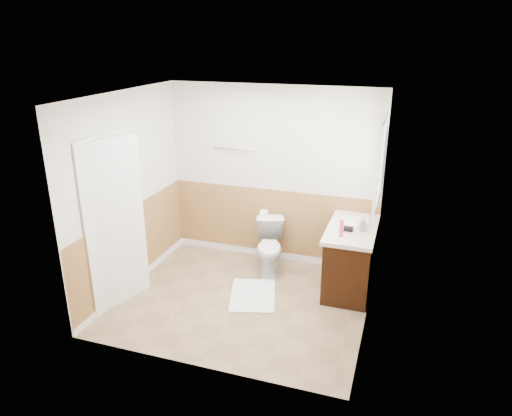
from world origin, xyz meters
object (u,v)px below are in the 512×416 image
(toilet, at_px, (270,247))
(vanity_cabinet, at_px, (351,260))
(bath_mat, at_px, (253,295))
(lotion_bottle, at_px, (341,228))
(soap_dispenser, at_px, (363,224))

(toilet, distance_m, vanity_cabinet, 1.13)
(bath_mat, xyz_separation_m, vanity_cabinet, (1.12, 0.60, 0.39))
(bath_mat, bearing_deg, toilet, 90.00)
(toilet, height_order, lotion_bottle, lotion_bottle)
(vanity_cabinet, relative_size, soap_dispenser, 6.14)
(vanity_cabinet, distance_m, soap_dispenser, 0.56)
(vanity_cabinet, bearing_deg, bath_mat, -151.67)
(soap_dispenser, bearing_deg, toilet, 170.78)
(toilet, bearing_deg, soap_dispenser, -25.21)
(bath_mat, distance_m, soap_dispenser, 1.64)
(soap_dispenser, bearing_deg, lotion_bottle, -129.69)
(lotion_bottle, xyz_separation_m, soap_dispenser, (0.22, 0.27, -0.02))
(lotion_bottle, bearing_deg, vanity_cabinet, 73.48)
(toilet, height_order, soap_dispenser, soap_dispenser)
(toilet, bearing_deg, lotion_bottle, -40.58)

